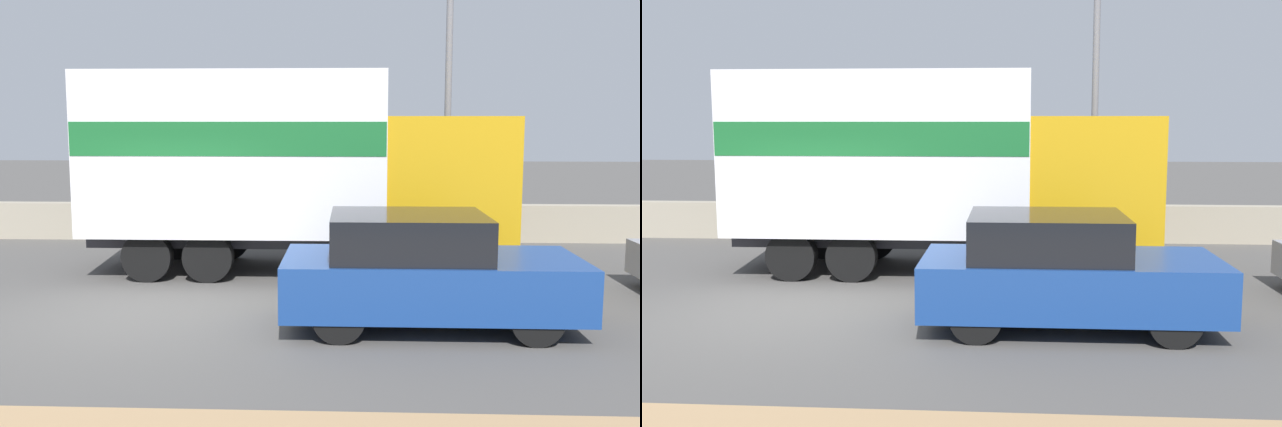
# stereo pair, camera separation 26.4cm
# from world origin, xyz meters

# --- Properties ---
(ground_plane) EXTENTS (80.00, 80.00, 0.00)m
(ground_plane) POSITION_xyz_m (0.00, 0.00, 0.00)
(ground_plane) COLOR #514F4C
(stone_wall_backdrop) EXTENTS (60.00, 0.35, 0.84)m
(stone_wall_backdrop) POSITION_xyz_m (0.00, 6.54, 0.42)
(stone_wall_backdrop) COLOR #A39984
(stone_wall_backdrop) RESTS_ON ground_plane
(street_lamp) EXTENTS (0.56, 0.28, 7.18)m
(street_lamp) POSITION_xyz_m (4.93, 5.47, 4.14)
(street_lamp) COLOR slate
(street_lamp) RESTS_ON ground_plane
(box_truck) EXTENTS (7.42, 2.60, 3.55)m
(box_truck) POSITION_xyz_m (1.68, 3.20, 1.99)
(box_truck) COLOR gold
(box_truck) RESTS_ON ground_plane
(car_hatchback) EXTENTS (3.87, 1.80, 1.51)m
(car_hatchback) POSITION_xyz_m (3.90, -0.35, 0.75)
(car_hatchback) COLOR navy
(car_hatchback) RESTS_ON ground_plane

